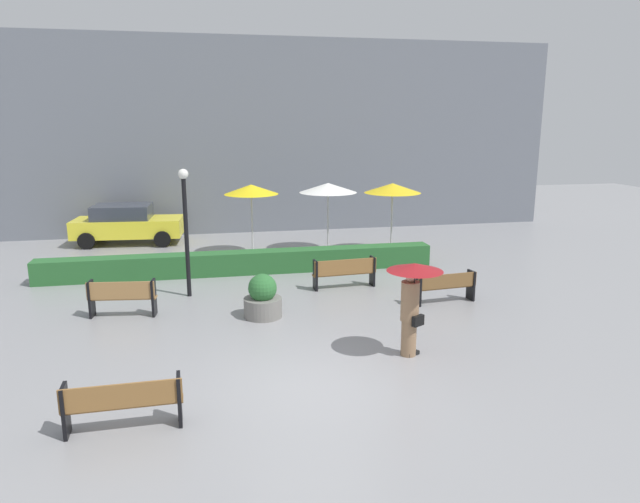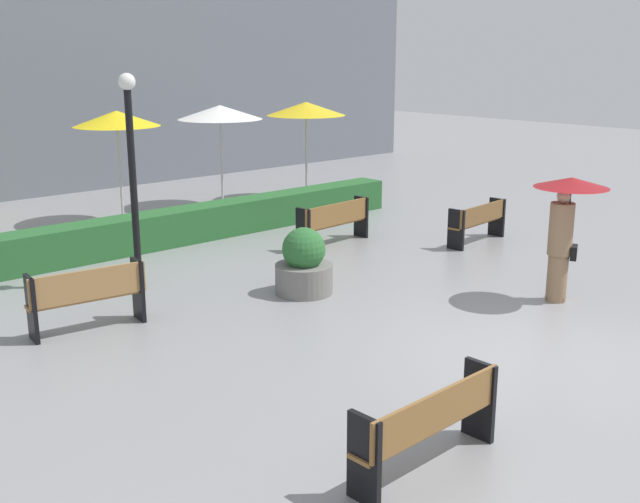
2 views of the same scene
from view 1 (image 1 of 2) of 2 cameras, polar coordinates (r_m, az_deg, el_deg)
The scene contains 14 objects.
ground_plane at distance 11.01m, azimuth -0.78°, elevation -13.20°, with size 60.00×60.00×0.00m, color gray.
bench_near_left at distance 9.87m, azimuth -18.99°, elevation -13.94°, with size 1.86×0.42×0.85m.
bench_far_left at distance 15.26m, azimuth -19.08°, elevation -4.17°, with size 1.69×0.58×0.94m.
bench_back_row at distance 16.89m, azimuth 2.47°, elevation -1.95°, with size 1.91×0.50×0.89m.
bench_far_right at distance 15.88m, azimuth 12.37°, elevation -3.31°, with size 1.76×0.53×0.83m.
pedestrian_with_umbrella at distance 11.95m, azimuth 9.16°, elevation -4.00°, with size 1.16×1.16×2.02m.
planter_pot at distance 14.50m, azimuth -5.71°, elevation -4.69°, with size 0.96×0.96×1.11m.
lamp_post at distance 16.16m, azimuth -13.22°, elevation 3.21°, with size 0.28×0.28×3.57m.
patio_umbrella_yellow at distance 20.86m, azimuth -6.85°, elevation 6.13°, with size 1.96×1.96×2.60m.
patio_umbrella_white at distance 21.27m, azimuth 0.81°, elevation 6.34°, with size 2.13×2.13×2.59m.
patio_umbrella_yellow_far at distance 21.21m, azimuth 7.22°, elevation 6.26°, with size 2.08×2.08×2.61m.
hedge_strip at distance 18.69m, azimuth -7.77°, elevation -1.10°, with size 12.61×0.70×0.72m, color #28602D.
building_facade at distance 25.79m, azimuth -7.60°, elevation 11.25°, with size 28.00×1.20×8.30m, color slate.
parked_car at distance 24.23m, azimuth -18.63°, elevation 2.66°, with size 4.33×2.25×1.57m.
Camera 1 is at (-1.84, -9.71, 4.84)m, focal length 32.20 mm.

